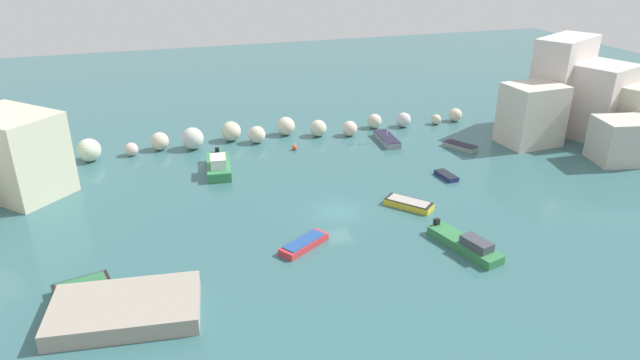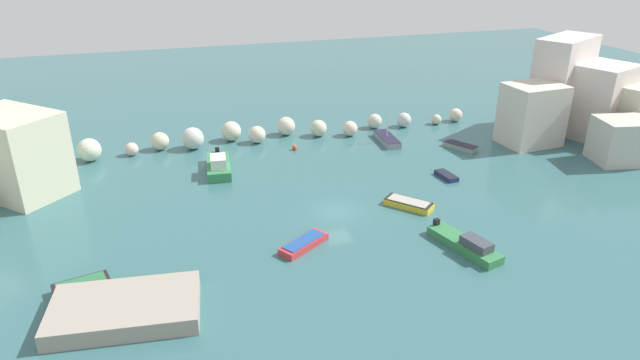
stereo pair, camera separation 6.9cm
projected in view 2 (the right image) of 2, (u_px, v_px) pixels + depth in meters
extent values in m
plane|color=#356669|center=(337.00, 212.00, 48.81)|extent=(160.00, 160.00, 0.00)
cube|color=beige|center=(15.00, 154.00, 50.96)|extent=(10.21, 10.21, 7.68)
cube|color=beige|center=(595.00, 100.00, 65.57)|extent=(8.51, 8.61, 8.56)
cube|color=beige|center=(610.00, 109.00, 68.55)|extent=(9.93, 8.93, 4.93)
cube|color=beige|center=(557.00, 103.00, 75.61)|extent=(7.78, 9.99, 2.35)
cube|color=beige|center=(561.00, 84.00, 67.31)|extent=(9.70, 7.83, 11.14)
cube|color=beige|center=(623.00, 107.00, 66.12)|extent=(10.86, 10.38, 6.67)
cube|color=beige|center=(532.00, 115.00, 63.15)|extent=(6.43, 5.21, 6.88)
cube|color=beige|center=(621.00, 141.00, 58.59)|extent=(5.90, 5.37, 4.64)
sphere|color=beige|center=(89.00, 150.00, 59.19)|extent=(2.45, 2.45, 2.45)
sphere|color=beige|center=(132.00, 149.00, 60.82)|extent=(1.44, 1.44, 1.44)
sphere|color=beige|center=(160.00, 141.00, 62.29)|extent=(2.00, 2.00, 2.00)
sphere|color=silver|center=(193.00, 138.00, 62.46)|extent=(2.46, 2.46, 2.46)
sphere|color=beige|center=(231.00, 131.00, 64.95)|extent=(2.28, 2.28, 2.28)
sphere|color=beige|center=(257.00, 135.00, 64.35)|extent=(1.97, 1.97, 1.97)
sphere|color=beige|center=(286.00, 126.00, 66.82)|extent=(2.18, 2.18, 2.18)
sphere|color=beige|center=(318.00, 128.00, 66.44)|extent=(1.96, 1.96, 1.96)
sphere|color=beige|center=(350.00, 128.00, 66.59)|extent=(1.79, 1.79, 1.79)
sphere|color=beige|center=(375.00, 121.00, 69.18)|extent=(1.78, 1.78, 1.78)
sphere|color=silver|center=(404.00, 120.00, 69.61)|extent=(1.80, 1.80, 1.80)
sphere|color=beige|center=(436.00, 119.00, 70.63)|extent=(1.26, 1.26, 1.26)
sphere|color=beige|center=(456.00, 115.00, 71.67)|extent=(1.67, 1.67, 1.67)
cube|color=#A19688|center=(125.00, 309.00, 35.38)|extent=(9.74, 6.45, 1.19)
sphere|color=#E04C28|center=(295.00, 147.00, 62.50)|extent=(0.60, 0.60, 0.60)
cube|color=navy|center=(446.00, 176.00, 55.51)|extent=(1.41, 2.81, 0.38)
cube|color=black|center=(447.00, 174.00, 55.42)|extent=(1.39, 2.76, 0.06)
cube|color=gray|center=(387.00, 139.00, 64.84)|extent=(2.04, 5.29, 0.64)
cube|color=#221F36|center=(387.00, 136.00, 64.70)|extent=(2.00, 5.18, 0.06)
cylinder|color=silver|center=(388.00, 120.00, 63.89)|extent=(0.10, 0.10, 4.00)
cube|color=red|center=(304.00, 244.00, 43.33)|extent=(4.42, 3.55, 0.53)
cube|color=#234C93|center=(304.00, 241.00, 43.20)|extent=(3.76, 3.02, 0.08)
cube|color=gold|center=(409.00, 204.00, 49.64)|extent=(3.97, 4.25, 0.53)
cube|color=black|center=(409.00, 201.00, 49.52)|extent=(3.89, 4.17, 0.06)
cube|color=#ADA89E|center=(409.00, 201.00, 49.51)|extent=(3.37, 3.61, 0.08)
cube|color=gray|center=(460.00, 146.00, 62.93)|extent=(3.07, 3.97, 0.50)
cube|color=#222032|center=(461.00, 144.00, 62.81)|extent=(3.01, 3.89, 0.06)
cube|color=#34854D|center=(219.00, 167.00, 56.94)|extent=(2.96, 6.37, 0.96)
cube|color=silver|center=(218.00, 161.00, 55.58)|extent=(1.76, 2.41, 1.03)
cube|color=black|center=(217.00, 150.00, 59.26)|extent=(0.48, 0.41, 0.50)
cube|color=#348047|center=(464.00, 245.00, 43.07)|extent=(3.35, 6.68, 0.70)
cube|color=#3F444C|center=(477.00, 244.00, 41.88)|extent=(1.82, 2.64, 0.67)
cube|color=black|center=(437.00, 222.00, 45.19)|extent=(0.52, 0.46, 0.50)
cube|color=#3A8153|center=(82.00, 287.00, 38.05)|extent=(3.96, 2.38, 0.63)
cube|color=black|center=(81.00, 283.00, 37.90)|extent=(3.88, 2.34, 0.06)
cube|color=#2D7047|center=(81.00, 282.00, 37.90)|extent=(3.36, 2.03, 0.08)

